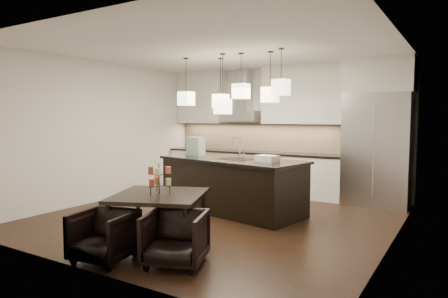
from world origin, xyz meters
The scene contains 37 objects.
floor centered at (0.00, 0.00, -0.01)m, with size 5.50×5.50×0.02m, color black.
ceiling centered at (0.00, 0.00, 2.81)m, with size 5.50×5.50×0.02m, color white.
wall_back centered at (0.00, 2.76, 1.40)m, with size 5.50×0.02×2.80m, color silver.
wall_front centered at (0.00, -2.76, 1.40)m, with size 5.50×0.02×2.80m, color silver.
wall_left centered at (-2.76, 0.00, 1.40)m, with size 0.02×5.50×2.80m, color silver.
wall_right centered at (2.76, 0.00, 1.40)m, with size 0.02×5.50×2.80m, color silver.
refrigerator centered at (2.10, 2.38, 1.07)m, with size 1.20×0.72×2.15m, color #B7B7BA.
fridge_panel centered at (2.10, 2.38, 2.47)m, with size 1.26×0.72×0.65m, color silver.
lower_cabinets centered at (-0.62, 2.43, 0.44)m, with size 4.21×0.62×0.88m, color silver.
countertop centered at (-0.62, 2.43, 0.90)m, with size 4.21×0.66×0.04m, color black.
backsplash centered at (-0.62, 2.73, 1.24)m, with size 4.21×0.02×0.63m, color beige.
upper_cab_left centered at (-2.10, 2.57, 2.17)m, with size 1.25×0.35×1.25m, color silver.
upper_cab_right centered at (0.55, 2.57, 2.17)m, with size 1.86×0.35×1.25m, color silver.
hood_canopy centered at (-0.93, 2.48, 1.72)m, with size 0.90×0.52×0.24m, color #B7B7BA.
hood_chimney centered at (-0.93, 2.59, 2.32)m, with size 0.30×0.28×0.96m, color #B7B7BA.
fruit_bowl centered at (-2.06, 2.38, 0.95)m, with size 0.26×0.26×0.06m, color silver.
island_body centered at (-0.02, 0.50, 0.46)m, with size 2.60×1.04×0.92m, color black.
island_top centered at (-0.02, 0.50, 0.94)m, with size 2.68×1.12×0.04m, color black.
faucet centered at (0.10, 0.59, 1.15)m, with size 0.10×0.25×0.40m, color silver, non-canonical shape.
tote_bag centered at (-0.94, 0.68, 1.13)m, with size 0.35×0.19×0.35m, color #1E5331.
food_container centered at (0.73, 0.39, 1.01)m, with size 0.35×0.25×0.10m, color silver.
dining_table centered at (0.11, -1.63, 0.34)m, with size 1.14×1.14×0.69m, color black, non-canonical shape.
candelabra centered at (0.11, -1.63, 0.89)m, with size 0.33×0.33×0.40m, color black, non-canonical shape.
candle_a centered at (0.23, -1.58, 0.85)m, with size 0.07×0.07×0.09m, color #D7D089.
candle_b centered at (0.01, -1.55, 0.85)m, with size 0.07×0.07×0.09m, color #DB5A35.
candle_c centered at (0.10, -1.76, 0.85)m, with size 0.07×0.07×0.09m, color #983C2C.
candle_d centered at (0.18, -1.52, 0.99)m, with size 0.07×0.07×0.09m, color #DB5A35.
candle_e centered at (0.00, -1.66, 0.99)m, with size 0.07×0.07×0.09m, color #983C2C.
candle_f centered at (0.18, -1.73, 0.99)m, with size 0.07×0.07×0.09m, color #D7D089.
armchair_left centered at (-0.05, -2.44, 0.30)m, with size 0.64×0.66×0.60m, color black.
armchair_right centered at (0.76, -2.11, 0.31)m, with size 0.66×0.68×0.62m, color black.
pendant_a centered at (-0.99, 0.44, 2.04)m, with size 0.24×0.24×0.26m, color beige.
pendant_b centered at (-0.44, 0.79, 2.00)m, with size 0.24×0.24×0.26m, color beige.
pendant_c centered at (0.18, 0.48, 2.14)m, with size 0.24×0.24×0.26m, color beige.
pendant_d centered at (0.68, 0.59, 2.07)m, with size 0.24×0.24×0.26m, color beige.
pendant_e centered at (0.96, 0.39, 2.17)m, with size 0.24×0.24×0.26m, color beige.
pendant_f centered at (-0.13, 0.37, 1.88)m, with size 0.24×0.24×0.26m, color beige.
Camera 1 is at (3.57, -5.62, 1.70)m, focal length 32.00 mm.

